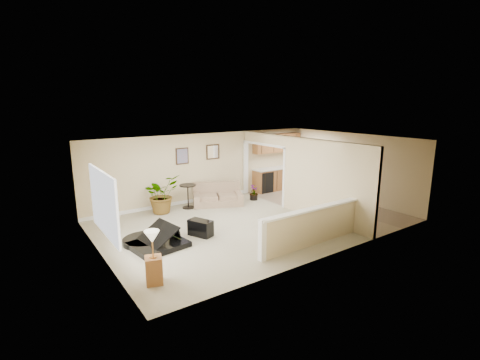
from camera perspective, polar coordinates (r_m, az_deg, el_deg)
floor at (r=10.84m, az=2.31°, el=-6.76°), size 9.00×9.00×0.00m
back_wall at (r=12.96m, az=-5.64°, el=2.13°), size 9.00×0.04×2.50m
front_wall at (r=8.38m, az=14.86°, el=-4.07°), size 9.00×0.04×2.50m
left_wall at (r=8.65m, az=-22.25°, el=-4.08°), size 0.04×6.00×2.50m
right_wall at (r=13.63m, az=17.66°, el=2.11°), size 0.04×6.00×2.50m
ceiling at (r=10.29m, az=2.44°, el=6.49°), size 9.00×6.00×0.04m
kitchen_vinyl at (r=12.90m, az=13.59°, el=-3.92°), size 2.70×6.00×0.01m
interior_partition at (r=11.83m, az=8.61°, el=0.88°), size 0.18×5.99×2.50m
pony_half_wall at (r=9.10m, az=11.55°, el=-7.41°), size 3.42×0.22×1.00m
left_window at (r=8.12m, az=-21.47°, el=-3.58°), size 0.05×2.15×1.45m
wall_art_left at (r=12.43m, az=-9.46°, el=3.90°), size 0.48×0.04×0.58m
wall_mirror at (r=13.00m, az=-4.48°, el=4.63°), size 0.55×0.04×0.55m
kitchen_cabinets at (r=14.61m, az=5.90°, el=1.80°), size 2.36×0.65×2.33m
piano at (r=9.14m, az=-13.86°, el=-7.48°), size 1.64×1.68×1.23m
piano_bench at (r=9.70m, az=-6.49°, el=-7.82°), size 0.58×0.75×0.45m
loveseat at (r=12.54m, az=-3.83°, el=-2.30°), size 2.11×1.64×0.99m
accent_table at (r=12.13m, az=-8.55°, el=-2.15°), size 0.57×0.57×0.83m
palm_plant at (r=11.78m, az=-12.76°, el=-2.33°), size 1.40×1.31×1.27m
small_plant at (r=13.09m, az=2.26°, el=-2.23°), size 0.40×0.40×0.57m
lamp_stand at (r=7.36m, az=-14.02°, el=-12.83°), size 0.42×0.42×1.13m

